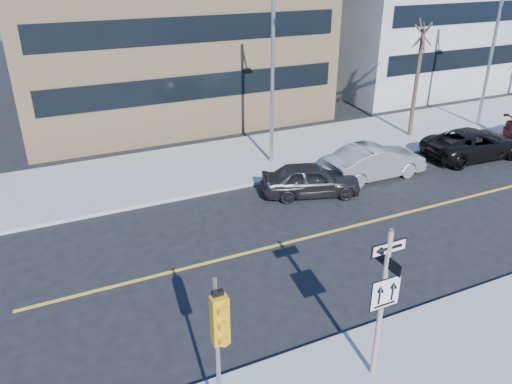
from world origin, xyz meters
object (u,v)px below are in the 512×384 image
parked_car_b (375,162)px  street_tree_west (423,37)px  sign_pole (383,298)px  streetlight_a (275,69)px  traffic_signal (220,332)px  parked_car_c (475,143)px  streetlight_b (496,47)px  parked_car_a (311,179)px

parked_car_b → street_tree_west: street_tree_west is taller
sign_pole → parked_car_b: size_ratio=0.84×
sign_pole → streetlight_a: 14.05m
traffic_signal → parked_car_c: bearing=29.5°
streetlight_b → street_tree_west: size_ratio=1.26×
sign_pole → parked_car_c: 17.10m
sign_pole → parked_car_b: (7.62, 10.00, -1.64)m
parked_car_a → parked_car_c: 9.87m
sign_pole → traffic_signal: sign_pole is taller
traffic_signal → streetlight_b: size_ratio=0.50×
traffic_signal → parked_car_b: size_ratio=0.83×
parked_car_a → streetlight_b: streetlight_b is taller
parked_car_a → streetlight_b: (14.05, 3.62, 4.03)m
parked_car_a → streetlight_b: bearing=-58.0°
traffic_signal → parked_car_a: 12.83m
street_tree_west → parked_car_a: bearing=-155.3°
parked_car_b → streetlight_b: streetlight_b is taller
sign_pole → traffic_signal: 4.05m
parked_car_c → traffic_signal: bearing=122.9°
street_tree_west → streetlight_b: bearing=-6.2°
sign_pole → parked_car_a: size_ratio=0.96×
parked_car_b → streetlight_b: size_ratio=0.60×
parked_car_c → streetlight_a: 11.11m
parked_car_b → parked_car_c: (6.20, -0.06, -0.04)m
streetlight_a → parked_car_c: bearing=-18.7°
parked_car_a → parked_car_b: bearing=-67.0°
parked_car_b → parked_car_c: 6.20m
sign_pole → traffic_signal: bearing=-177.9°
streetlight_a → street_tree_west: streetlight_a is taller
traffic_signal → streetlight_a: (8.00, 13.42, 1.73)m
parked_car_b → streetlight_a: size_ratio=0.60×
street_tree_west → parked_car_c: bearing=-78.1°
traffic_signal → parked_car_a: bearing=50.9°
sign_pole → parked_car_c: bearing=35.7°
parked_car_c → street_tree_west: street_tree_west is taller
sign_pole → parked_car_a: (3.95, 9.65, -1.71)m
traffic_signal → parked_car_a: traffic_signal is taller
traffic_signal → parked_car_b: (11.62, 10.15, -2.24)m
parked_car_a → streetlight_b: 15.06m
traffic_signal → street_tree_west: 22.14m
streetlight_b → streetlight_a: bearing=180.0°
traffic_signal → streetlight_a: bearing=59.2°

